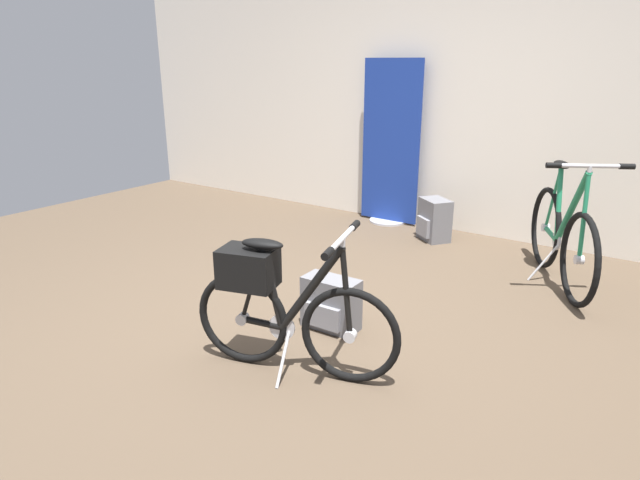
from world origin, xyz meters
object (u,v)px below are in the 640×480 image
at_px(backpack_on_floor, 434,220).
at_px(handbag_on_floor, 331,304).
at_px(folding_bike_foreground, 280,303).
at_px(floor_banner_stand, 390,152).
at_px(display_bike_left, 562,236).

bearing_deg(backpack_on_floor, handbag_on_floor, -84.63).
distance_m(folding_bike_foreground, backpack_on_floor, 2.48).
relative_size(floor_banner_stand, folding_bike_foreground, 1.47).
bearing_deg(display_bike_left, backpack_on_floor, 159.26).
relative_size(display_bike_left, handbag_on_floor, 3.46).
height_order(folding_bike_foreground, handbag_on_floor, folding_bike_foreground).
bearing_deg(handbag_on_floor, folding_bike_foreground, -85.26).
xyz_separation_m(folding_bike_foreground, backpack_on_floor, (-0.23, 2.46, -0.19)).
bearing_deg(floor_banner_stand, handbag_on_floor, -70.41).
bearing_deg(floor_banner_stand, display_bike_left, -22.26).
bearing_deg(handbag_on_floor, display_bike_left, 57.68).
bearing_deg(floor_banner_stand, folding_bike_foreground, -73.11).
xyz_separation_m(floor_banner_stand, folding_bike_foreground, (0.83, -2.75, -0.32)).
distance_m(floor_banner_stand, handbag_on_floor, 2.42).
bearing_deg(display_bike_left, folding_bike_foreground, -114.11).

